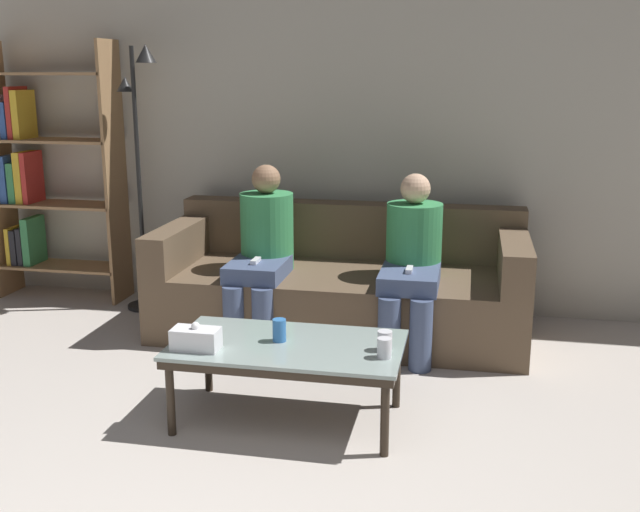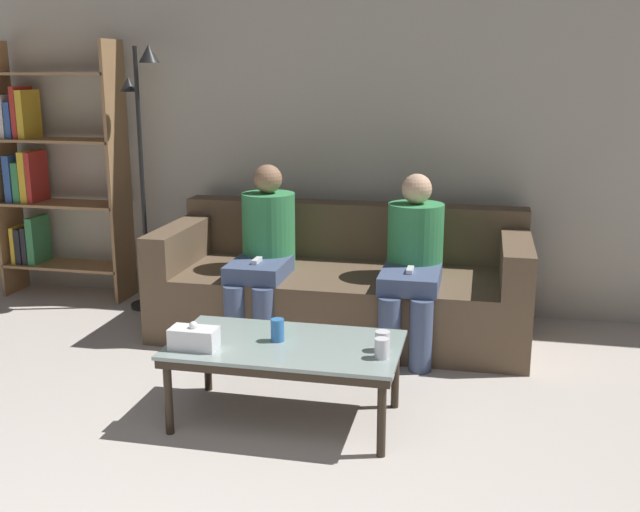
% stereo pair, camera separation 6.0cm
% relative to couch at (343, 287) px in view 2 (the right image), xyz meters
% --- Properties ---
extents(wall_back, '(12.00, 0.06, 2.60)m').
position_rel_couch_xyz_m(wall_back, '(0.00, 0.57, 1.01)').
color(wall_back, '#B7B2A3').
rests_on(wall_back, ground_plane).
extents(couch, '(2.33, 0.99, 0.79)m').
position_rel_couch_xyz_m(couch, '(0.00, 0.00, 0.00)').
color(couch, brown).
rests_on(couch, ground_plane).
extents(coffee_table, '(1.10, 0.61, 0.40)m').
position_rel_couch_xyz_m(coffee_table, '(-0.03, -1.35, 0.07)').
color(coffee_table, '#8C9E99').
rests_on(coffee_table, ground_plane).
extents(cup_near_left, '(0.07, 0.07, 0.09)m').
position_rel_couch_xyz_m(cup_near_left, '(0.44, -1.36, 0.15)').
color(cup_near_left, silver).
rests_on(cup_near_left, coffee_table).
extents(cup_near_right, '(0.07, 0.07, 0.09)m').
position_rel_couch_xyz_m(cup_near_right, '(0.45, -1.45, 0.15)').
color(cup_near_right, silver).
rests_on(cup_near_right, coffee_table).
extents(cup_far_center, '(0.06, 0.06, 0.11)m').
position_rel_couch_xyz_m(cup_far_center, '(-0.07, -1.34, 0.16)').
color(cup_far_center, '#3372BF').
rests_on(cup_far_center, coffee_table).
extents(tissue_box, '(0.22, 0.12, 0.13)m').
position_rel_couch_xyz_m(tissue_box, '(-0.42, -1.51, 0.16)').
color(tissue_box, white).
rests_on(tissue_box, coffee_table).
extents(bookshelf, '(0.95, 0.32, 1.87)m').
position_rel_couch_xyz_m(bookshelf, '(-2.31, 0.34, 0.63)').
color(bookshelf, '#9E754C').
rests_on(bookshelf, ground_plane).
extents(standing_lamp, '(0.31, 0.26, 1.83)m').
position_rel_couch_xyz_m(standing_lamp, '(-1.45, 0.20, 0.84)').
color(standing_lamp, black).
rests_on(standing_lamp, ground_plane).
extents(seated_person_left_end, '(0.34, 0.68, 1.09)m').
position_rel_couch_xyz_m(seated_person_left_end, '(-0.47, -0.21, 0.29)').
color(seated_person_left_end, '#47567A').
rests_on(seated_person_left_end, ground_plane).
extents(seated_person_mid_left, '(0.34, 0.72, 1.06)m').
position_rel_couch_xyz_m(seated_person_mid_left, '(0.47, -0.23, 0.28)').
color(seated_person_mid_left, '#47567A').
rests_on(seated_person_mid_left, ground_plane).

